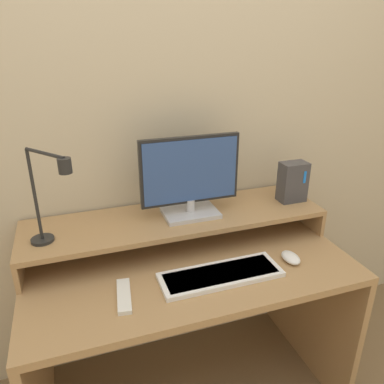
% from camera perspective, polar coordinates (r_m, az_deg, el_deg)
% --- Properties ---
extents(wall_back, '(6.00, 0.05, 2.50)m').
position_cam_1_polar(wall_back, '(1.67, -4.65, 11.91)').
color(wall_back, beige).
rests_on(wall_back, ground_plane).
extents(desk, '(1.29, 0.68, 0.72)m').
position_cam_1_polar(desk, '(1.66, -0.41, -16.34)').
color(desk, '#A87F51').
rests_on(desk, ground_plane).
extents(monitor_shelf, '(1.29, 0.34, 0.13)m').
position_cam_1_polar(monitor_shelf, '(1.62, -2.33, -4.23)').
color(monitor_shelf, '#A87F51').
rests_on(monitor_shelf, desk).
extents(monitor, '(0.42, 0.16, 0.35)m').
position_cam_1_polar(monitor, '(1.55, -0.26, 2.18)').
color(monitor, '#BCBCC1').
rests_on(monitor, monitor_shelf).
extents(desk_lamp, '(0.18, 0.21, 0.37)m').
position_cam_1_polar(desk_lamp, '(1.39, -21.01, -0.78)').
color(desk_lamp, black).
rests_on(desk_lamp, monitor_shelf).
extents(router_dock, '(0.12, 0.08, 0.19)m').
position_cam_1_polar(router_dock, '(1.78, 15.09, 1.51)').
color(router_dock, '#3D3D42').
rests_on(router_dock, monitor_shelf).
extents(keyboard, '(0.47, 0.16, 0.02)m').
position_cam_1_polar(keyboard, '(1.45, 4.41, -12.44)').
color(keyboard, white).
rests_on(keyboard, desk).
extents(mouse, '(0.06, 0.10, 0.03)m').
position_cam_1_polar(mouse, '(1.58, 14.81, -9.63)').
color(mouse, white).
rests_on(mouse, desk).
extents(remote_control, '(0.07, 0.19, 0.02)m').
position_cam_1_polar(remote_control, '(1.37, -10.33, -15.31)').
color(remote_control, white).
rests_on(remote_control, desk).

